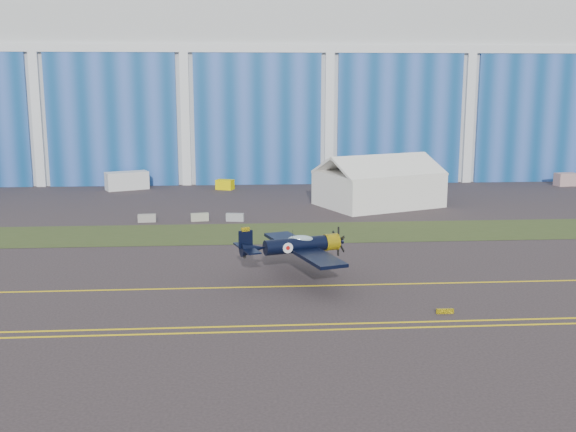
{
  "coord_description": "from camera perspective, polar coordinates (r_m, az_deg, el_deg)",
  "views": [
    {
      "loc": [
        8.31,
        -54.7,
        15.29
      ],
      "look_at": [
        12.57,
        5.86,
        3.4
      ],
      "focal_mm": 42.0,
      "sensor_mm": 36.0,
      "label": 1
    }
  ],
  "objects": [
    {
      "name": "edge_line_far",
      "position": [
        44.72,
        -14.67,
        -9.28
      ],
      "size": [
        80.0,
        0.2,
        0.02
      ],
      "primitive_type": "cube",
      "color": "yellow",
      "rests_on": "ground"
    },
    {
      "name": "warbird",
      "position": [
        53.23,
        0.68,
        -2.49
      ],
      "size": [
        12.98,
        14.3,
        3.53
      ],
      "rotation": [
        0.0,
        0.0,
        0.31
      ],
      "color": "black",
      "rests_on": "ground"
    },
    {
      "name": "tug",
      "position": [
        100.12,
        -5.36,
        2.66
      ],
      "size": [
        2.88,
        2.36,
        1.45
      ],
      "primitive_type": "cube",
      "rotation": [
        0.0,
        0.0,
        -0.38
      ],
      "color": "#E9D500",
      "rests_on": "ground"
    },
    {
      "name": "barrier_b",
      "position": [
        77.23,
        -7.48,
        -0.09
      ],
      "size": [
        2.07,
        0.91,
        0.9
      ],
      "primitive_type": "cube",
      "rotation": [
        0.0,
        0.0,
        0.16
      ],
      "color": "#9F9F89",
      "rests_on": "ground"
    },
    {
      "name": "edge_line_near",
      "position": [
        43.8,
        -14.91,
        -9.73
      ],
      "size": [
        80.0,
        0.2,
        0.02
      ],
      "primitive_type": "cube",
      "color": "yellow",
      "rests_on": "ground"
    },
    {
      "name": "barrier_c",
      "position": [
        76.72,
        -4.51,
        -0.11
      ],
      "size": [
        2.07,
        0.92,
        0.9
      ],
      "primitive_type": "cube",
      "rotation": [
        0.0,
        0.0,
        -0.17
      ],
      "color": "#919398",
      "rests_on": "ground"
    },
    {
      "name": "hangar",
      "position": [
        126.76,
        -7.93,
        10.83
      ],
      "size": [
        220.0,
        45.7,
        30.0
      ],
      "color": "silver",
      "rests_on": "ground"
    },
    {
      "name": "shipping_container",
      "position": [
        102.35,
        -13.48,
        2.93
      ],
      "size": [
        6.54,
        4.67,
        2.63
      ],
      "primitive_type": "cube",
      "rotation": [
        0.0,
        0.0,
        0.41
      ],
      "color": "silver",
      "rests_on": "ground"
    },
    {
      "name": "tent",
      "position": [
        86.72,
        7.68,
        3.04
      ],
      "size": [
        17.14,
        15.09,
        6.61
      ],
      "rotation": [
        0.0,
        0.0,
        0.39
      ],
      "color": "white",
      "rests_on": "ground"
    },
    {
      "name": "taxiway_centreline",
      "position": [
        52.66,
        -13.0,
        -6.08
      ],
      "size": [
        200.0,
        0.2,
        0.02
      ],
      "primitive_type": "cube",
      "color": "yellow",
      "rests_on": "ground"
    },
    {
      "name": "guard_board_right",
      "position": [
        47.32,
        13.14,
        -7.85
      ],
      "size": [
        1.2,
        0.15,
        0.35
      ],
      "primitive_type": "cube",
      "color": "yellow",
      "rests_on": "ground"
    },
    {
      "name": "barrier_a",
      "position": [
        77.65,
        -11.86,
        -0.18
      ],
      "size": [
        2.04,
        0.75,
        0.9
      ],
      "primitive_type": "cube",
      "rotation": [
        0.0,
        0.0,
        0.08
      ],
      "color": "gray",
      "rests_on": "ground"
    },
    {
      "name": "grass_median",
      "position": [
        70.87,
        -10.67,
        -1.56
      ],
      "size": [
        260.0,
        10.0,
        0.02
      ],
      "primitive_type": "cube",
      "color": "#475128",
      "rests_on": "ground"
    },
    {
      "name": "ground",
      "position": [
        57.4,
        -12.24,
        -4.63
      ],
      "size": [
        260.0,
        260.0,
        0.0
      ],
      "primitive_type": "plane",
      "color": "#372E30",
      "rests_on": "ground"
    },
    {
      "name": "gse_box",
      "position": [
        111.8,
        22.47,
        2.88
      ],
      "size": [
        3.52,
        2.3,
        1.96
      ],
      "primitive_type": "cube",
      "rotation": [
        0.0,
        0.0,
        0.18
      ],
      "color": "#AC8585",
      "rests_on": "ground"
    }
  ]
}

